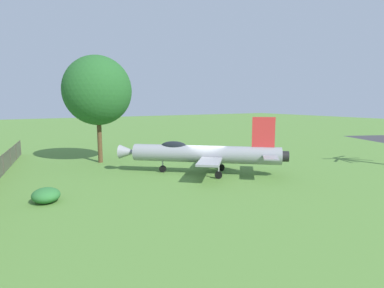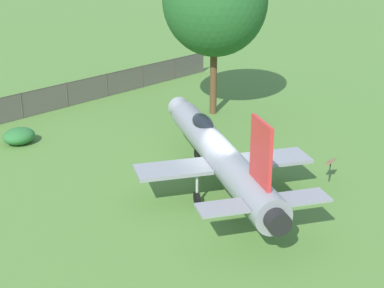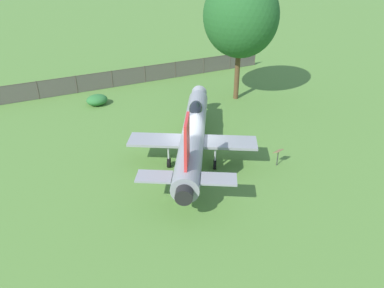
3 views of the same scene
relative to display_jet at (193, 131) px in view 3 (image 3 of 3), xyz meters
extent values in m
plane|color=#568438|center=(0.28, -0.23, -1.75)|extent=(200.00, 200.00, 0.00)
cylinder|color=gray|center=(0.28, -0.23, -0.05)|extent=(10.34, 9.05, 1.43)
cone|color=gray|center=(-4.89, 4.13, -0.05)|extent=(2.01, 1.96, 1.22)
cylinder|color=black|center=(5.17, -4.37, -0.05)|extent=(1.01, 1.04, 0.86)
ellipsoid|color=black|center=(-1.79, 1.52, 0.56)|extent=(2.26, 2.11, 0.84)
cube|color=red|center=(3.85, -3.26, 1.88)|extent=(1.47, 1.27, 2.42)
cube|color=gray|center=(-0.75, -2.41, -0.23)|extent=(3.36, 3.54, 0.16)
cube|color=gray|center=(2.25, 1.14, -0.23)|extent=(3.36, 3.54, 0.16)
cube|color=gray|center=(3.19, -4.81, 0.09)|extent=(2.00, 2.08, 0.10)
cube|color=gray|center=(5.27, -2.34, 0.09)|extent=(2.00, 2.08, 0.10)
cylinder|color=#A5A8AD|center=(-2.55, 2.15, -0.82)|extent=(0.12, 0.12, 1.26)
cylinder|color=black|center=(-2.55, 2.15, -1.45)|extent=(0.57, 0.52, 0.60)
cylinder|color=#A5A8AD|center=(0.30, -2.11, -0.82)|extent=(0.12, 0.12, 1.26)
cylinder|color=black|center=(0.30, -2.11, -1.45)|extent=(0.57, 0.52, 0.60)
cylinder|color=#A5A8AD|center=(2.13, 0.05, -0.82)|extent=(0.12, 0.12, 1.26)
cylinder|color=black|center=(2.13, 0.05, -1.45)|extent=(0.57, 0.52, 0.60)
cylinder|color=brown|center=(-6.08, 9.28, 0.90)|extent=(0.44, 0.44, 5.30)
ellipsoid|color=#235B26|center=(-6.08, 9.28, 5.37)|extent=(6.61, 5.88, 6.74)
cylinder|color=#4C4238|center=(-12.83, 18.38, -0.90)|extent=(0.08, 0.08, 1.69)
cylinder|color=#4C4238|center=(-13.35, 15.01, -0.90)|extent=(0.08, 0.08, 1.69)
cylinder|color=#4C4238|center=(-13.86, 11.65, -0.90)|extent=(0.08, 0.08, 1.69)
cylinder|color=#4C4238|center=(-14.37, 8.29, -0.90)|extent=(0.08, 0.08, 1.69)
cylinder|color=#4C4238|center=(-14.88, 4.92, -0.90)|extent=(0.08, 0.08, 1.69)
cylinder|color=#4C4238|center=(-15.39, 1.56, -0.90)|extent=(0.08, 0.08, 1.69)
cylinder|color=#4C4238|center=(-15.90, -1.80, -0.90)|extent=(0.08, 0.08, 1.69)
cylinder|color=#4C4238|center=(-16.41, -5.16, -0.90)|extent=(0.08, 0.08, 1.69)
cylinder|color=#4C4238|center=(-15.39, 1.56, -0.11)|extent=(5.15, 33.64, 0.05)
cube|color=#59544C|center=(-15.39, 1.56, -0.90)|extent=(5.12, 33.63, 1.62)
ellipsoid|color=#2D7033|center=(-12.02, -1.50, -1.30)|extent=(1.62, 1.82, 0.90)
cylinder|color=#333333|center=(4.13, 3.42, -1.30)|extent=(0.06, 0.06, 0.90)
cube|color=olive|center=(4.13, 3.42, -0.73)|extent=(0.48, 0.65, 0.25)
camera|label=1|loc=(-13.49, -21.35, 4.32)|focal=28.61mm
camera|label=2|loc=(12.46, -20.31, 9.46)|focal=52.70mm
camera|label=3|loc=(16.64, -12.34, 10.10)|focal=34.00mm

